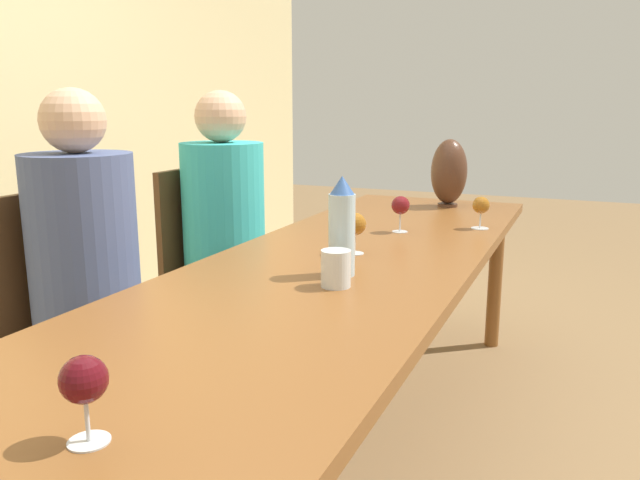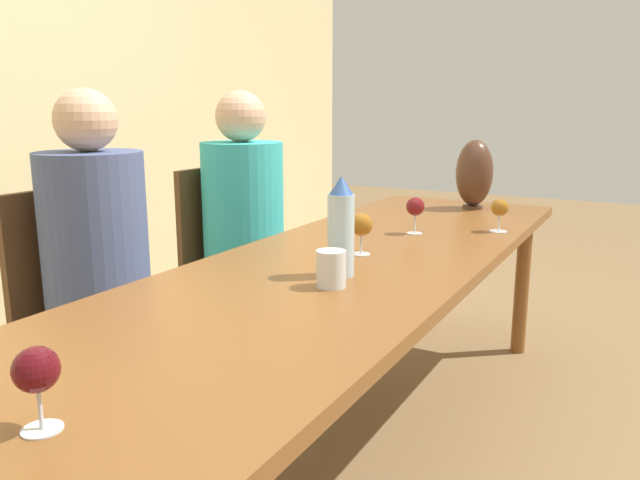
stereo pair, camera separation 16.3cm
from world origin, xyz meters
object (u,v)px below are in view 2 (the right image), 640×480
water_tumbler (331,269)px  wine_glass_0 (361,225)px  water_bottle (341,228)px  wine_glass_1 (36,372)px  chair_far (231,266)px  person_near (100,273)px  person_far (246,229)px  wine_glass_2 (500,209)px  chair_near (86,320)px  vase (474,173)px  wine_glass_3 (415,207)px

water_tumbler → wine_glass_0: bearing=12.8°
water_bottle → wine_glass_1: 1.02m
water_bottle → chair_far: (0.64, 0.88, -0.37)m
chair_far → person_near: (-0.83, -0.09, 0.18)m
wine_glass_0 → wine_glass_1: wine_glass_0 is taller
person_near → chair_far: bearing=6.0°
water_tumbler → person_far: bearing=47.5°
wine_glass_1 → person_near: size_ratio=0.11×
wine_glass_0 → chair_far: 0.96m
wine_glass_2 → chair_near: chair_near is taller
water_tumbler → chair_near: size_ratio=0.11×
vase → chair_far: (-0.75, 0.90, -0.40)m
water_bottle → chair_far: water_bottle is taller
wine_glass_2 → person_near: bearing=135.5°
wine_glass_3 → chair_far: bearing=93.1°
water_tumbler → wine_glass_3: size_ratio=0.72×
vase → wine_glass_2: bearing=-154.6°
wine_glass_2 → wine_glass_3: 0.34m
chair_near → vase: bearing=-29.6°
wine_glass_2 → person_far: size_ratio=0.10×
wine_glass_3 → chair_far: (-0.05, 0.86, -0.33)m
wine_glass_2 → person_far: person_far is taller
vase → wine_glass_2: 0.57m
vase → person_near: size_ratio=0.26×
vase → person_far: (-0.75, 0.81, -0.22)m
water_tumbler → person_far: person_far is taller
water_tumbler → wine_glass_1: 0.90m
water_bottle → water_tumbler: 0.15m
water_tumbler → wine_glass_1: (-0.90, 0.03, 0.05)m
wine_glass_1 → person_near: person_near is taller
wine_glass_0 → wine_glass_2: size_ratio=1.07×
wine_glass_3 → person_near: 1.18m
wine_glass_0 → wine_glass_1: size_ratio=1.03×
water_bottle → wine_glass_3: water_bottle is taller
wine_glass_2 → person_near: size_ratio=0.10×
vase → wine_glass_3: bearing=176.9°
wine_glass_0 → person_far: 0.83m
water_tumbler → wine_glass_2: wine_glass_2 is taller
wine_glass_1 → chair_far: 1.90m
water_tumbler → chair_near: (-0.07, 0.91, -0.28)m
water_tumbler → wine_glass_3: bearing=3.6°
wine_glass_3 → chair_far: chair_far is taller
water_bottle → person_far: (0.64, 0.79, -0.19)m
chair_near → chair_far: 0.83m
chair_far → wine_glass_3: bearing=-86.9°
water_bottle → chair_far: bearing=54.1°
water_tumbler → person_far: 1.12m
wine_glass_0 → wine_glass_1: bearing=-177.6°
water_tumbler → vase: vase is taller
water_bottle → chair_far: 1.15m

